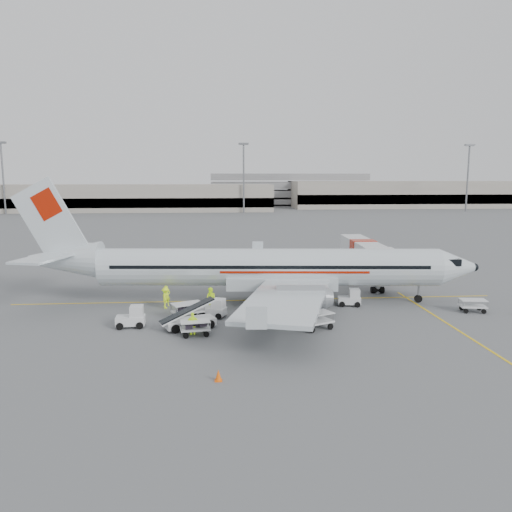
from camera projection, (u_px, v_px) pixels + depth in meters
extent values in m
plane|color=#56595B|center=(258.00, 300.00, 45.89)|extent=(360.00, 360.00, 0.00)
cube|color=yellow|center=(258.00, 300.00, 45.89)|extent=(44.00, 0.20, 0.01)
cube|color=yellow|center=(444.00, 321.00, 39.07)|extent=(0.20, 20.00, 0.01)
cone|color=#F65B09|center=(264.00, 275.00, 56.36)|extent=(0.33, 0.33, 0.54)
cone|color=#F65B09|center=(218.00, 375.00, 27.54)|extent=(0.41, 0.41, 0.67)
imported|color=#CDF41C|center=(167.00, 296.00, 43.65)|extent=(0.79, 0.71, 1.82)
imported|color=#CDF41C|center=(211.00, 299.00, 42.46)|extent=(1.17, 1.13, 1.91)
imported|color=#CDF41C|center=(166.00, 298.00, 42.89)|extent=(0.85, 1.28, 1.85)
imported|color=#CDF41C|center=(193.00, 323.00, 35.68)|extent=(0.99, 0.51, 1.62)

